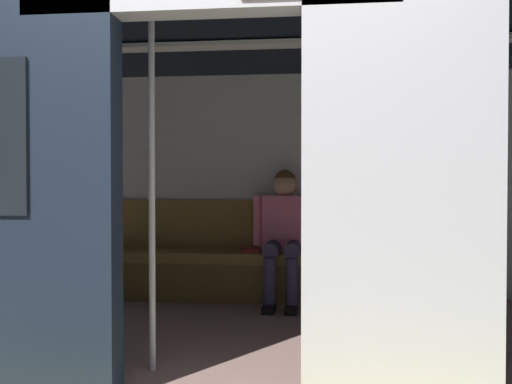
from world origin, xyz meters
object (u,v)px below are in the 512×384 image
(bench_seat, at_px, (257,263))
(handbag, at_px, (330,243))
(train_car, at_px, (233,126))
(book, at_px, (250,250))
(person_seated, at_px, (284,227))
(grab_pole_door, at_px, (152,189))

(bench_seat, xyz_separation_m, handbag, (-0.65, -0.03, 0.19))
(train_car, height_order, book, train_car)
(bench_seat, bearing_deg, book, -23.28)
(handbag, distance_m, book, 0.71)
(person_seated, bearing_deg, train_car, 72.82)
(book, bearing_deg, train_car, 80.68)
(person_seated, distance_m, book, 0.38)
(train_car, relative_size, book, 29.09)
(person_seated, bearing_deg, grab_pole_door, 70.27)
(grab_pole_door, bearing_deg, train_car, -112.67)
(handbag, xyz_separation_m, grab_pole_door, (1.04, 1.85, 0.50))
(train_car, bearing_deg, person_seated, -107.18)
(person_seated, height_order, grab_pole_door, grab_pole_door)
(book, bearing_deg, person_seated, 155.46)
(bench_seat, distance_m, handbag, 0.67)
(grab_pole_door, bearing_deg, handbag, -119.23)
(train_car, relative_size, person_seated, 5.51)
(train_car, relative_size, bench_seat, 1.94)
(person_seated, height_order, handbag, person_seated)
(bench_seat, height_order, person_seated, person_seated)
(book, distance_m, grab_pole_door, 1.96)
(train_car, xyz_separation_m, book, (0.01, -1.04, -0.99))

